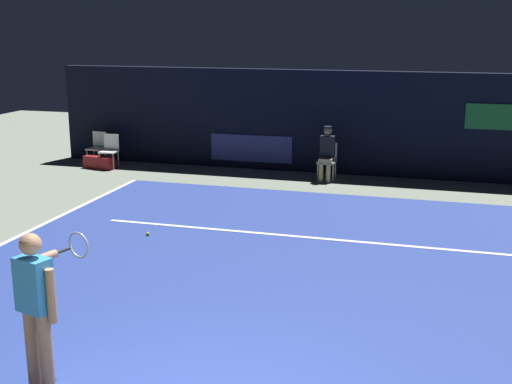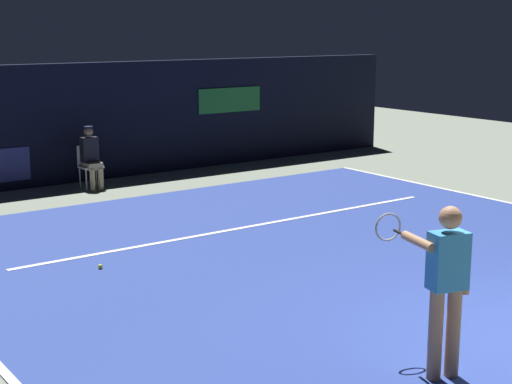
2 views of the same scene
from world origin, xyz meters
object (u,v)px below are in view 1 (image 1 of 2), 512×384
Objects in this scene: courtside_chair_far at (98,146)px; courtside_chair_near at (110,149)px; tennis_player at (38,303)px; tennis_ball at (148,234)px; equipment_bag at (99,162)px; line_judge_on_chair at (327,153)px.

courtside_chair_near is at bearing -30.85° from courtside_chair_far.
courtside_chair_near is (-4.76, 10.37, -0.49)m from tennis_player.
tennis_ball is (3.52, -5.22, -0.46)m from courtside_chair_near.
tennis_ball is at bearing -41.63° from equipment_bag.
tennis_ball is (-1.24, 5.15, -0.94)m from tennis_player.
courtside_chair_near and courtside_chair_far have the same top height.
tennis_ball is at bearing 103.54° from tennis_player.
courtside_chair_far is 0.65m from equipment_bag.
line_judge_on_chair is 19.41× the size of tennis_ball.
line_judge_on_chair reaches higher than tennis_ball.
line_judge_on_chair is at bearing 84.41° from tennis_player.
courtside_chair_far is (-5.30, 10.69, -0.49)m from tennis_player.
equipment_bag is (-0.25, -0.14, -0.34)m from courtside_chair_near.
equipment_bag reaches higher than tennis_ball.
line_judge_on_chair is 5.84m from tennis_ball.
line_judge_on_chair is at bearing -1.72° from courtside_chair_far.
courtside_chair_near is at bearing 124.01° from tennis_ball.
line_judge_on_chair is 1.50× the size of courtside_chair_far.
courtside_chair_far is 12.94× the size of tennis_ball.
equipment_bag is (-5.01, 10.22, -0.83)m from tennis_player.
tennis_player is at bearing -65.34° from courtside_chair_near.
equipment_bag is (-6.04, -0.28, -0.53)m from line_judge_on_chair.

